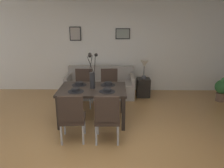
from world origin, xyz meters
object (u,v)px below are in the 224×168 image
dining_chair_near_right (84,86)px  dining_table (93,92)px  dining_chair_far_left (107,116)px  framed_picture_center (123,34)px  dining_chair_far_right (109,86)px  potted_plant (222,88)px  centerpiece_vase (92,75)px  bowl_near_left (76,90)px  dining_chair_near_left (72,116)px  framed_picture_left (75,34)px  side_table (143,87)px  table_lamp (144,65)px  bowl_far_left (107,90)px  sofa (100,86)px  bowl_far_right (108,83)px  bowl_near_right (79,83)px

dining_chair_near_right → dining_table: bearing=-70.1°
dining_chair_far_left → framed_picture_center: size_ratio=2.21×
dining_table → dining_chair_far_right: bearing=70.3°
dining_chair_far_right → potted_plant: dining_chair_far_right is taller
centerpiece_vase → bowl_near_left: (-0.32, -0.22, -0.24)m
dining_chair_near_left → framed_picture_left: (-0.40, 2.96, 1.19)m
dining_chair_far_right → dining_chair_near_right: bearing=-177.8°
dining_chair_near_right → framed_picture_left: size_ratio=2.32×
centerpiece_vase → side_table: 2.14m
centerpiece_vase → table_lamp: size_ratio=1.44×
potted_plant → table_lamp: bearing=170.6°
bowl_far_left → framed_picture_center: (0.37, 2.31, 0.92)m
dining_table → dining_chair_far_right: 0.98m
bowl_far_left → sofa: (-0.27, 1.83, -0.50)m
dining_chair_far_right → side_table: size_ratio=1.77×
dining_chair_far_left → bowl_far_right: bearing=91.3°
dining_chair_far_left → dining_chair_far_right: size_ratio=1.00×
bowl_far_left → bowl_near_right: bearing=145.1°
dining_chair_near_left → dining_chair_near_right: (-0.04, 1.76, 0.00)m
side_table → framed_picture_center: bearing=137.2°
bowl_far_right → potted_plant: bearing=18.4°
dining_chair_far_right → bowl_near_right: 0.98m
potted_plant → sofa: bearing=173.1°
bowl_near_right → side_table: size_ratio=0.33×
dining_chair_near_left → framed_picture_left: 3.21m
bowl_far_left → sofa: bearing=98.3°
dining_chair_far_right → potted_plant: 3.00m
dining_chair_near_right → bowl_near_right: dining_chair_near_right is taller
bowl_near_left → bowl_far_right: bearing=34.9°
centerpiece_vase → bowl_near_left: centerpiece_vase is taller
centerpiece_vase → bowl_far_left: 0.45m
framed_picture_left → framed_picture_center: framed_picture_left is taller
dining_chair_near_right → potted_plant: 3.65m
dining_chair_near_right → side_table: bearing=22.7°
dining_chair_near_right → potted_plant: dining_chair_near_right is taller
bowl_far_left → side_table: 2.08m
table_lamp → dining_chair_far_right: bearing=-145.7°
bowl_near_right → framed_picture_left: framed_picture_left is taller
dining_chair_near_right → side_table: (1.59, 0.66, -0.25)m
dining_chair_near_right → bowl_far_right: dining_chair_near_right is taller
dining_table → dining_chair_near_left: bearing=-107.9°
dining_chair_near_left → framed_picture_left: framed_picture_left is taller
table_lamp → sofa: bearing=177.4°
dining_table → potted_plant: (3.31, 1.21, -0.28)m
dining_chair_near_left → sofa: 2.51m
dining_chair_far_left → bowl_near_right: (-0.65, 1.09, 0.27)m
dining_table → bowl_near_left: size_ratio=8.24×
bowl_near_left → potted_plant: (3.62, 1.43, -0.41)m
dining_chair_near_left → bowl_far_right: dining_chair_near_left is taller
centerpiece_vase → potted_plant: bearing=20.2°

